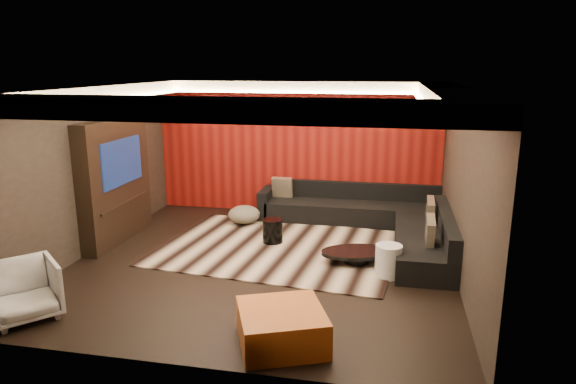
% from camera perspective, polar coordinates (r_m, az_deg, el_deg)
% --- Properties ---
extents(floor, '(6.00, 6.00, 0.02)m').
position_cam_1_polar(floor, '(8.39, -2.85, -7.92)').
color(floor, black).
rests_on(floor, ground).
extents(ceiling, '(6.00, 6.00, 0.02)m').
position_cam_1_polar(ceiling, '(7.79, -3.10, 11.70)').
color(ceiling, silver).
rests_on(ceiling, ground).
extents(wall_back, '(6.00, 0.02, 2.80)m').
position_cam_1_polar(wall_back, '(10.86, 0.97, 4.89)').
color(wall_back, black).
rests_on(wall_back, ground).
extents(wall_left, '(0.02, 6.00, 2.80)m').
position_cam_1_polar(wall_left, '(9.18, -21.50, 2.22)').
color(wall_left, black).
rests_on(wall_left, ground).
extents(wall_right, '(0.02, 6.00, 2.80)m').
position_cam_1_polar(wall_right, '(7.81, 18.97, 0.50)').
color(wall_right, black).
rests_on(wall_right, ground).
extents(red_feature_wall, '(5.98, 0.05, 2.78)m').
position_cam_1_polar(red_feature_wall, '(10.82, 0.93, 4.86)').
color(red_feature_wall, '#6B0C0A').
rests_on(red_feature_wall, ground).
extents(soffit_back, '(6.00, 0.60, 0.22)m').
position_cam_1_polar(soffit_back, '(10.43, 0.68, 11.64)').
color(soffit_back, silver).
rests_on(soffit_back, ground).
extents(soffit_front, '(6.00, 0.60, 0.22)m').
position_cam_1_polar(soffit_front, '(5.23, -10.56, 9.05)').
color(soffit_front, silver).
rests_on(soffit_front, ground).
extents(soffit_left, '(0.60, 4.80, 0.22)m').
position_cam_1_polar(soffit_left, '(8.86, -20.54, 10.35)').
color(soffit_left, silver).
rests_on(soffit_left, ground).
extents(soffit_right, '(0.60, 4.80, 0.22)m').
position_cam_1_polar(soffit_right, '(7.59, 17.40, 10.13)').
color(soffit_right, silver).
rests_on(soffit_right, ground).
extents(cove_back, '(4.80, 0.08, 0.04)m').
position_cam_1_polar(cove_back, '(10.10, 0.31, 11.05)').
color(cove_back, '#FFD899').
rests_on(cove_back, ground).
extents(cove_front, '(4.80, 0.08, 0.04)m').
position_cam_1_polar(cove_front, '(5.55, -9.21, 8.45)').
color(cove_front, '#FFD899').
rests_on(cove_front, ground).
extents(cove_left, '(0.08, 4.80, 0.04)m').
position_cam_1_polar(cove_left, '(8.69, -18.56, 9.86)').
color(cove_left, '#FFD899').
rests_on(cove_left, ground).
extents(cove_right, '(0.08, 4.80, 0.04)m').
position_cam_1_polar(cove_right, '(7.57, 14.76, 9.61)').
color(cove_right, '#FFD899').
rests_on(cove_right, ground).
extents(tv_surround, '(0.30, 2.00, 2.20)m').
position_cam_1_polar(tv_surround, '(9.66, -18.65, 1.18)').
color(tv_surround, black).
rests_on(tv_surround, ground).
extents(tv_screen, '(0.04, 1.30, 0.80)m').
position_cam_1_polar(tv_screen, '(9.51, -17.98, 3.20)').
color(tv_screen, black).
rests_on(tv_screen, ground).
extents(tv_shelf, '(0.04, 1.60, 0.04)m').
position_cam_1_polar(tv_shelf, '(9.67, -17.64, -1.16)').
color(tv_shelf, black).
rests_on(tv_shelf, ground).
extents(rug, '(4.29, 3.40, 0.02)m').
position_cam_1_polar(rug, '(9.00, -1.07, -6.21)').
color(rug, tan).
rests_on(rug, floor).
extents(coffee_table, '(1.41, 1.41, 0.19)m').
position_cam_1_polar(coffee_table, '(8.41, 7.58, -7.07)').
color(coffee_table, black).
rests_on(coffee_table, rug).
extents(drum_stool, '(0.47, 0.47, 0.42)m').
position_cam_1_polar(drum_stool, '(9.19, -1.72, -4.33)').
color(drum_stool, black).
rests_on(drum_stool, rug).
extents(striped_pouf, '(0.73, 0.73, 0.35)m').
position_cam_1_polar(striped_pouf, '(10.33, -4.90, -2.50)').
color(striped_pouf, beige).
rests_on(striped_pouf, rug).
extents(white_side_table, '(0.51, 0.51, 0.50)m').
position_cam_1_polar(white_side_table, '(7.92, 11.10, -7.52)').
color(white_side_table, silver).
rests_on(white_side_table, floor).
extents(orange_ottoman, '(1.23, 1.23, 0.42)m').
position_cam_1_polar(orange_ottoman, '(6.05, -0.72, -14.76)').
color(orange_ottoman, '#AB4016').
rests_on(orange_ottoman, floor).
extents(armchair, '(1.11, 1.11, 0.73)m').
position_cam_1_polar(armchair, '(7.34, -27.28, -9.73)').
color(armchair, silver).
rests_on(armchair, floor).
extents(sectional_sofa, '(3.65, 3.50, 0.75)m').
position_cam_1_polar(sectional_sofa, '(9.83, 9.71, -3.11)').
color(sectional_sofa, black).
rests_on(sectional_sofa, floor).
extents(throw_pillows, '(3.19, 2.74, 0.50)m').
position_cam_1_polar(throw_pillows, '(9.35, 9.40, -1.71)').
color(throw_pillows, tan).
rests_on(throw_pillows, sectional_sofa).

